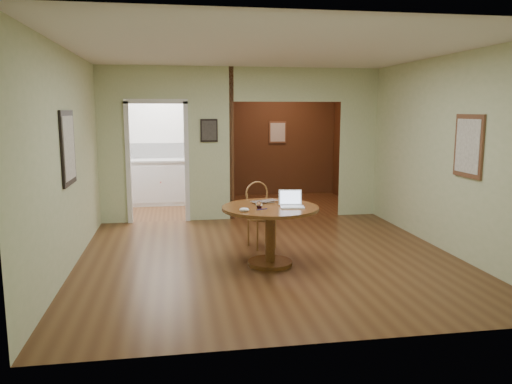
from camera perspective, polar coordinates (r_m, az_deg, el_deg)
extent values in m
plane|color=#482914|center=(6.72, 1.50, -7.55)|extent=(5.00, 5.00, 0.00)
plane|color=white|center=(6.47, 1.60, 15.99)|extent=(5.00, 5.00, 0.00)
plane|color=beige|center=(4.04, 8.26, 0.72)|extent=(5.00, 0.00, 5.00)
plane|color=beige|center=(6.47, -20.80, 3.41)|extent=(0.00, 5.00, 5.00)
plane|color=beige|center=(7.35, 21.11, 4.03)|extent=(0.00, 5.00, 5.00)
cube|color=beige|center=(8.89, -16.09, 5.10)|extent=(0.50, 2.70, 0.04)
cube|color=beige|center=(8.85, -5.38, 5.40)|extent=(0.80, 2.70, 0.04)
cube|color=beige|center=(9.45, 11.57, 5.50)|extent=(0.70, 2.70, 0.04)
plane|color=white|center=(10.83, -10.12, 6.01)|extent=(2.70, 0.00, 2.70)
plane|color=#3E2912|center=(11.57, 2.46, 6.35)|extent=(2.70, 0.00, 2.70)
cube|color=#3E2912|center=(10.13, -3.61, 5.92)|extent=(0.08, 2.50, 2.70)
cube|color=black|center=(6.45, -20.71, 4.74)|extent=(0.03, 0.70, 0.90)
cube|color=brown|center=(6.90, 23.13, 4.85)|extent=(0.03, 0.60, 0.80)
cube|color=black|center=(8.82, -5.39, 7.02)|extent=(0.30, 0.03, 0.40)
cube|color=white|center=(11.55, 2.48, 6.84)|extent=(0.40, 0.03, 0.50)
cube|color=white|center=(10.83, -10.08, 4.68)|extent=(2.00, 0.02, 0.32)
cylinder|color=brown|center=(6.43, 1.61, -8.08)|extent=(0.57, 0.57, 0.05)
cylinder|color=brown|center=(6.33, 1.62, -5.07)|extent=(0.12, 0.12, 0.66)
cylinder|color=brown|center=(6.25, 1.64, -1.84)|extent=(1.21, 1.21, 0.04)
cylinder|color=olive|center=(7.13, 0.65, -3.00)|extent=(0.50, 0.50, 0.03)
cylinder|color=olive|center=(7.00, 0.17, -5.04)|extent=(0.03, 0.03, 0.43)
cylinder|color=olive|center=(7.13, 2.20, -4.78)|extent=(0.03, 0.03, 0.43)
cylinder|color=olive|center=(7.24, -0.88, -4.55)|extent=(0.03, 0.03, 0.43)
cylinder|color=olive|center=(7.37, 1.10, -4.30)|extent=(0.03, 0.03, 0.43)
cylinder|color=olive|center=(7.15, -1.02, -1.50)|extent=(0.02, 0.02, 0.34)
cylinder|color=olive|center=(7.29, 1.24, -1.28)|extent=(0.02, 0.02, 0.34)
torus|color=olive|center=(7.20, 0.09, -0.19)|extent=(0.36, 0.14, 0.37)
cube|color=white|center=(6.19, 4.18, -1.72)|extent=(0.32, 0.24, 0.01)
cube|color=silver|center=(6.16, 4.24, -1.69)|extent=(0.26, 0.14, 0.00)
cube|color=white|center=(6.29, 3.93, -0.60)|extent=(0.30, 0.10, 0.19)
cube|color=#91A0B9|center=(6.28, 3.95, -0.61)|extent=(0.26, 0.07, 0.16)
imported|color=#ADADB2|center=(6.45, 1.23, -1.18)|extent=(0.43, 0.36, 0.03)
ellipsoid|color=white|center=(5.91, -1.35, -2.04)|extent=(0.13, 0.08, 0.05)
cylinder|color=#0B0E50|center=(6.05, 0.68, -1.98)|extent=(0.14, 0.07, 0.01)
cube|color=white|center=(10.62, -10.00, 1.07)|extent=(2.00, 0.55, 0.90)
cube|color=silver|center=(10.56, -10.07, 3.59)|extent=(2.06, 0.60, 0.04)
sphere|color=#B20C0C|center=(10.33, -10.85, 1.09)|extent=(0.03, 0.03, 0.03)
sphere|color=#B20C0C|center=(10.35, -5.31, 1.23)|extent=(0.03, 0.03, 0.03)
ellipsoid|color=beige|center=(10.56, -6.14, 4.58)|extent=(0.36, 0.34, 0.29)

